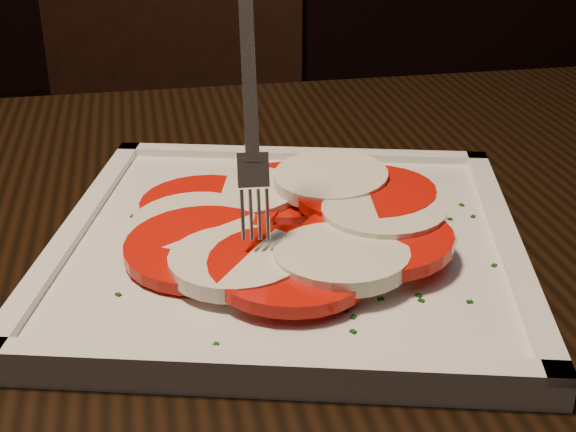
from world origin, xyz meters
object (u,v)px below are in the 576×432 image
table (226,380)px  fork (249,92)px  plate (288,246)px  chair (158,170)px

table → fork: (0.02, -0.01, 0.22)m
table → plate: plate is taller
table → fork: bearing=-16.6°
chair → fork: (0.13, -0.70, 0.33)m
table → chair: (-0.11, 0.69, -0.12)m
table → chair: chair is taller
chair → plate: chair is taller
chair → fork: bearing=-63.7°
chair → plate: size_ratio=3.08×
table → plate: (0.05, 0.00, 0.11)m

